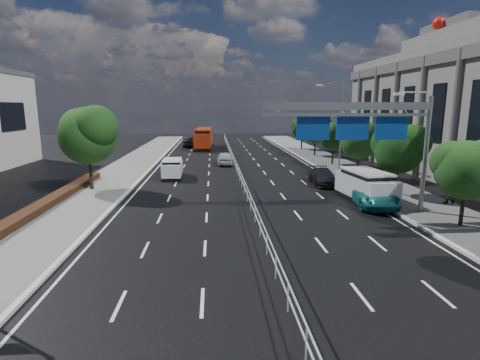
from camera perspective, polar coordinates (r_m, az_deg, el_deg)
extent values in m
plane|color=black|center=(13.73, 6.58, -17.61)|extent=(160.00, 160.00, 0.00)
cube|color=silver|center=(15.04, -31.20, -16.28)|extent=(0.25, 140.00, 0.15)
cube|color=silver|center=(34.84, -0.23, 1.95)|extent=(0.05, 85.00, 0.05)
cube|color=silver|center=(34.92, -0.23, 1.22)|extent=(0.05, 85.00, 0.05)
cylinder|color=gray|center=(25.55, 26.41, 3.29)|extent=(0.28, 0.28, 7.20)
cube|color=gray|center=(23.22, 16.18, 10.76)|extent=(10.20, 0.25, 0.45)
cube|color=gray|center=(23.22, 16.11, 9.53)|extent=(10.20, 0.18, 0.18)
cylinder|color=gray|center=(24.89, 25.15, 12.01)|extent=(2.00, 0.10, 0.10)
cube|color=silver|center=(24.42, 23.04, 11.97)|extent=(0.60, 0.25, 0.15)
cube|color=navy|center=(24.51, 22.07, 7.35)|extent=(2.00, 0.08, 1.40)
cube|color=white|center=(24.56, 22.02, 7.36)|extent=(1.80, 0.02, 1.20)
cube|color=navy|center=(23.56, 16.78, 7.56)|extent=(2.00, 0.08, 1.40)
cube|color=white|center=(23.61, 16.73, 7.57)|extent=(1.80, 0.02, 1.20)
cube|color=navy|center=(22.82, 11.09, 7.73)|extent=(2.00, 0.08, 1.40)
cube|color=white|center=(22.87, 11.05, 7.73)|extent=(1.80, 0.02, 1.20)
cylinder|color=gray|center=(40.09, 15.14, 7.81)|extent=(0.16, 0.16, 9.00)
cylinder|color=gray|center=(39.72, 13.78, 14.06)|extent=(0.10, 2.40, 0.10)
cube|color=silver|center=(39.36, 12.06, 13.95)|extent=(0.60, 0.25, 0.15)
cube|color=#4C4947|center=(39.12, 26.45, 15.94)|extent=(0.40, 36.00, 1.00)
sphere|color=#B2140C|center=(40.02, 28.06, 20.32)|extent=(1.10, 1.10, 1.10)
cylinder|color=black|center=(31.70, -21.83, 1.59)|extent=(0.28, 0.28, 3.50)
sphere|color=#193C13|center=(31.41, -22.17, 6.25)|extent=(4.40, 4.40, 4.40)
sphere|color=#193C13|center=(30.47, -21.06, 7.53)|extent=(3.30, 3.30, 3.30)
sphere|color=#193C13|center=(32.24, -23.20, 7.28)|extent=(3.08, 3.08, 3.08)
cylinder|color=black|center=(23.79, 30.80, -3.29)|extent=(0.21, 0.21, 2.60)
sphere|color=#193C13|center=(23.43, 31.27, 1.28)|extent=(3.20, 3.20, 3.20)
sphere|color=#193C13|center=(23.45, 29.58, 2.48)|extent=(2.24, 2.24, 2.24)
cylinder|color=black|center=(30.05, 22.73, 0.36)|extent=(0.22, 0.22, 2.80)
sphere|color=black|center=(29.76, 23.03, 4.28)|extent=(3.50, 3.50, 3.50)
sphere|color=black|center=(29.58, 24.79, 5.19)|extent=(2.62, 2.62, 2.62)
sphere|color=black|center=(29.91, 21.60, 5.28)|extent=(2.45, 2.45, 2.45)
cylinder|color=black|center=(36.80, 17.52, 2.48)|extent=(0.22, 0.22, 2.70)
sphere|color=#193C13|center=(36.57, 17.70, 5.57)|extent=(3.30, 3.30, 3.30)
sphere|color=#193C13|center=(36.32, 19.01, 6.31)|extent=(2.48, 2.48, 2.47)
sphere|color=#193C13|center=(36.79, 16.62, 6.34)|extent=(2.31, 2.31, 2.31)
cylinder|color=black|center=(43.80, 13.93, 3.95)|extent=(0.21, 0.21, 2.65)
sphere|color=black|center=(43.60, 14.05, 6.51)|extent=(3.20, 3.20, 3.20)
sphere|color=black|center=(43.32, 15.10, 7.13)|extent=(2.40, 2.40, 2.40)
sphere|color=black|center=(43.86, 13.19, 7.13)|extent=(2.24, 2.24, 2.24)
cylinder|color=black|center=(50.92, 11.34, 5.15)|extent=(0.23, 0.23, 2.85)
sphere|color=#193C13|center=(50.75, 11.43, 7.52)|extent=(3.60, 3.60, 3.60)
sphere|color=#193C13|center=(50.40, 12.42, 8.10)|extent=(2.70, 2.70, 2.70)
sphere|color=#193C13|center=(51.08, 10.60, 8.08)|extent=(2.52, 2.52, 2.52)
cylinder|color=black|center=(58.16, 9.38, 5.82)|extent=(0.21, 0.21, 2.60)
sphere|color=black|center=(58.02, 9.44, 7.72)|extent=(3.10, 3.10, 3.10)
sphere|color=black|center=(57.69, 10.17, 8.19)|extent=(2.32, 2.33, 2.32)
sphere|color=black|center=(58.32, 8.82, 8.16)|extent=(2.17, 2.17, 2.17)
cube|color=black|center=(35.61, -10.21, 0.58)|extent=(1.85, 4.08, 0.29)
cube|color=white|center=(35.49, -10.25, 1.68)|extent=(1.81, 4.00, 1.19)
cube|color=black|center=(35.40, -10.28, 2.63)|extent=(1.65, 2.89, 0.53)
cube|color=white|center=(35.36, -10.30, 3.06)|extent=(1.72, 3.13, 0.11)
cylinder|color=black|center=(34.37, -11.58, 0.40)|extent=(0.27, 0.60, 0.59)
cylinder|color=black|center=(34.25, -9.19, 0.45)|extent=(0.27, 0.60, 0.59)
cylinder|color=black|center=(36.93, -11.18, 1.16)|extent=(0.27, 0.60, 0.59)
cylinder|color=black|center=(36.81, -8.95, 1.20)|extent=(0.27, 0.60, 0.59)
cube|color=black|center=(60.15, -5.49, 5.00)|extent=(2.95, 10.61, 0.31)
cube|color=#A0250B|center=(60.02, -5.52, 6.28)|extent=(2.90, 10.40, 2.14)
cube|color=black|center=(59.94, -5.54, 7.30)|extent=(2.57, 7.51, 0.94)
cube|color=#A0250B|center=(59.91, -5.55, 7.75)|extent=(2.70, 8.13, 0.19)
cylinder|color=black|center=(56.84, -6.76, 4.78)|extent=(0.30, 0.66, 0.65)
cylinder|color=black|center=(56.69, -4.68, 4.81)|extent=(0.30, 0.66, 0.65)
cylinder|color=black|center=(63.58, -6.23, 5.47)|extent=(0.30, 0.66, 0.65)
cylinder|color=black|center=(63.45, -4.37, 5.49)|extent=(0.30, 0.66, 0.65)
imported|color=silver|center=(43.03, -2.32, 3.35)|extent=(1.74, 4.31, 1.47)
imported|color=black|center=(62.61, -7.77, 5.77)|extent=(1.75, 4.80, 1.57)
cube|color=black|center=(27.85, 18.49, -2.72)|extent=(2.85, 5.51, 0.36)
cube|color=silver|center=(27.66, 18.60, -0.96)|extent=(2.79, 5.40, 1.49)
cube|color=black|center=(27.52, 18.70, 0.56)|extent=(2.45, 3.94, 0.66)
cube|color=silver|center=(27.47, 18.74, 1.23)|extent=(2.57, 4.26, 0.13)
cylinder|color=black|center=(25.92, 18.57, -3.30)|extent=(0.40, 0.77, 0.74)
cylinder|color=black|center=(26.87, 22.00, -3.04)|extent=(0.40, 0.77, 0.74)
cylinder|color=black|center=(28.85, 15.27, -1.67)|extent=(0.40, 0.77, 0.74)
cylinder|color=black|center=(29.70, 18.46, -1.49)|extent=(0.40, 0.77, 0.74)
imported|color=#1B7B78|center=(26.74, 19.46, -2.12)|extent=(2.83, 5.46, 1.47)
imported|color=black|center=(32.75, 12.57, 0.49)|extent=(2.11, 4.68, 1.33)
imported|color=gray|center=(36.52, 20.70, 1.76)|extent=(0.69, 0.47, 1.85)
imported|color=gray|center=(28.80, 29.12, -1.22)|extent=(1.04, 0.87, 1.94)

